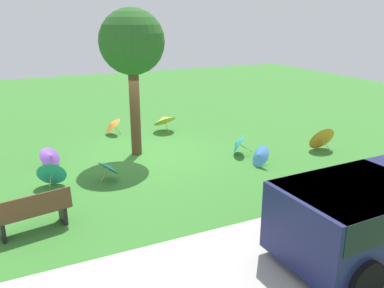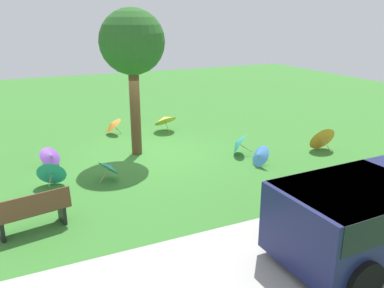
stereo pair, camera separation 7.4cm
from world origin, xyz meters
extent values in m
plane|color=#387A2D|center=(0.00, 0.00, 0.00)|extent=(40.00, 40.00, 0.00)
cube|color=#B2AFA8|center=(0.00, 7.36, 0.00)|extent=(40.00, 3.89, 0.01)
cube|color=black|center=(-1.39, 7.49, 1.25)|extent=(2.63, 1.99, 0.55)
cylinder|color=black|center=(-0.73, 8.46, 0.38)|extent=(0.77, 0.24, 0.76)
cylinder|color=black|center=(-0.68, 6.56, 0.38)|extent=(0.77, 0.24, 0.76)
cube|color=brown|center=(3.95, 3.76, 0.45)|extent=(1.65, 0.73, 0.05)
cube|color=brown|center=(3.92, 3.96, 0.68)|extent=(1.59, 0.40, 0.45)
cube|color=black|center=(4.58, 3.87, 0.23)|extent=(0.15, 0.41, 0.45)
cube|color=black|center=(3.32, 3.64, 0.23)|extent=(0.15, 0.41, 0.45)
cylinder|color=brown|center=(0.37, -0.14, 1.54)|extent=(0.34, 0.34, 3.08)
sphere|color=#286023|center=(0.37, -0.14, 3.70)|extent=(2.07, 2.07, 2.07)
cylinder|color=tan|center=(1.94, 1.79, 0.18)|extent=(0.32, 0.14, 0.36)
cone|color=teal|center=(1.75, 1.72, 0.40)|extent=(0.79, 0.85, 0.54)
sphere|color=tan|center=(1.72, 1.71, 0.44)|extent=(0.06, 0.05, 0.05)
cylinder|color=tan|center=(-2.89, 1.57, 0.24)|extent=(0.33, 0.30, 0.25)
cone|color=teal|center=(-2.68, 1.38, 0.40)|extent=(0.94, 0.97, 0.80)
sphere|color=tan|center=(-2.62, 1.33, 0.44)|extent=(0.06, 0.06, 0.05)
cylinder|color=tan|center=(3.27, -0.32, 0.15)|extent=(0.23, 0.33, 0.30)
cone|color=purple|center=(3.14, -0.13, 0.33)|extent=(0.84, 0.79, 0.60)
sphere|color=tan|center=(3.12, -0.10, 0.36)|extent=(0.06, 0.06, 0.05)
cylinder|color=tan|center=(-5.51, 2.52, 0.27)|extent=(0.07, 0.55, 0.31)
cone|color=orange|center=(-5.54, 2.16, 0.46)|extent=(0.99, 0.71, 0.93)
sphere|color=tan|center=(-5.55, 2.07, 0.51)|extent=(0.04, 0.05, 0.05)
cylinder|color=tan|center=(-2.94, 2.59, 0.22)|extent=(0.34, 0.03, 0.20)
cone|color=#4C8CE5|center=(-2.71, 2.59, 0.35)|extent=(0.47, 0.71, 0.69)
sphere|color=tan|center=(-2.65, 2.59, 0.38)|extent=(0.05, 0.04, 0.05)
cylinder|color=tan|center=(3.36, 1.66, 0.26)|extent=(0.15, 0.40, 0.22)
cone|color=teal|center=(3.27, 1.41, 0.39)|extent=(0.91, 0.71, 0.78)
sphere|color=tan|center=(3.25, 1.34, 0.42)|extent=(0.05, 0.06, 0.05)
cylinder|color=tan|center=(-1.53, -2.14, 0.21)|extent=(0.09, 0.27, 0.42)
cone|color=yellow|center=(-1.49, -2.31, 0.50)|extent=(1.10, 1.08, 0.65)
sphere|color=tan|center=(-1.48, -2.36, 0.59)|extent=(0.05, 0.06, 0.05)
cylinder|color=tan|center=(0.35, -2.73, 0.18)|extent=(0.31, 0.06, 0.37)
cone|color=orange|center=(0.55, -2.75, 0.42)|extent=(0.74, 0.81, 0.59)
sphere|color=tan|center=(0.59, -2.76, 0.48)|extent=(0.05, 0.04, 0.05)
camera|label=1|loc=(4.13, 12.15, 4.47)|focal=37.10mm
camera|label=2|loc=(4.06, 12.18, 4.47)|focal=37.10mm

